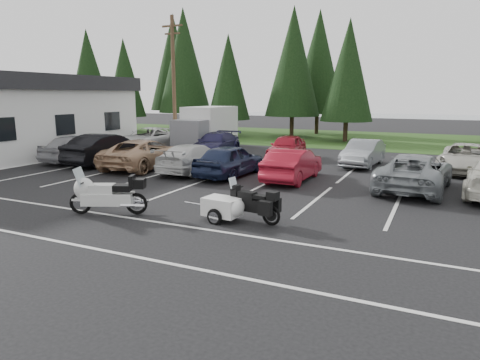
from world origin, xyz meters
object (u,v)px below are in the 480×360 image
object	(u,v)px
car_near_3	(194,158)
car_near_2	(144,154)
touring_motorcycle	(108,191)
car_far_0	(149,139)
car_near_0	(79,148)
car_near_1	(107,149)
box_truck	(203,128)
car_far_1	(215,144)
car_far_3	(363,153)
adventure_motorcycle	(251,200)
car_near_5	(293,164)
utility_pole	(174,80)
car_near_6	(415,172)
car_far_4	(465,158)
car_near_4	(230,160)
cargo_trailer	(222,209)
car_far_2	(287,147)

from	to	relation	value
car_near_3	car_near_2	bearing A→B (deg)	-0.51
touring_motorcycle	car_far_0	bearing A→B (deg)	98.63
car_near_0	car_near_1	xyz separation A→B (m)	(2.08, -0.01, 0.04)
box_truck	car_far_1	world-z (taller)	box_truck
car_far_3	adventure_motorcycle	world-z (taller)	car_far_3
car_near_5	utility_pole	bearing A→B (deg)	-34.55
car_near_5	touring_motorcycle	size ratio (longest dim) A/B	1.59
car_near_2	car_near_6	bearing A→B (deg)	176.97
car_near_0	car_far_4	xyz separation A→B (m)	(19.64, 5.54, -0.11)
car_near_4	car_far_1	xyz separation A→B (m)	(-4.10, 6.12, -0.05)
car_near_5	adventure_motorcycle	world-z (taller)	car_near_5
car_near_0	touring_motorcycle	size ratio (longest dim) A/B	1.70
touring_motorcycle	car_near_6	bearing A→B (deg)	18.94
box_truck	car_far_0	world-z (taller)	box_truck
car_far_4	touring_motorcycle	xyz separation A→B (m)	(-10.46, -13.32, 0.07)
car_near_3	adventure_motorcycle	xyz separation A→B (m)	(5.91, -6.45, -0.04)
car_near_3	car_far_0	xyz separation A→B (m)	(-7.07, 5.82, 0.08)
car_near_1	car_far_1	size ratio (longest dim) A/B	1.05
car_near_4	adventure_motorcycle	distance (m)	7.33
car_near_2	touring_motorcycle	world-z (taller)	touring_motorcycle
utility_pole	car_near_1	size ratio (longest dim) A/B	1.78
cargo_trailer	car_near_3	bearing A→B (deg)	133.38
car_near_0	car_near_2	distance (m)	4.73
car_near_2	utility_pole	bearing A→B (deg)	-71.21
car_near_4	cargo_trailer	size ratio (longest dim) A/B	2.81
car_near_0	car_far_2	size ratio (longest dim) A/B	1.12
car_near_2	adventure_motorcycle	size ratio (longest dim) A/B	2.50
car_near_2	car_far_1	bearing A→B (deg)	-103.09
car_near_6	cargo_trailer	bearing A→B (deg)	59.91
utility_pole	car_near_4	world-z (taller)	utility_pole
car_near_2	car_near_5	distance (m)	7.97
car_far_1	car_far_2	size ratio (longest dim) A/B	1.16
touring_motorcycle	adventure_motorcycle	xyz separation A→B (m)	(4.41, 1.18, -0.11)
car_near_5	car_far_3	distance (m)	5.79
car_near_4	car_near_0	bearing A→B (deg)	0.49
car_near_5	touring_motorcycle	distance (m)	8.48
car_far_2	adventure_motorcycle	bearing A→B (deg)	-79.88
car_near_5	cargo_trailer	xyz separation A→B (m)	(0.07, -6.83, -0.35)
car_far_1	touring_motorcycle	bearing A→B (deg)	-79.66
box_truck	car_near_1	distance (m)	8.29
car_near_1	touring_motorcycle	distance (m)	10.53
car_near_4	adventure_motorcycle	bearing A→B (deg)	124.12
touring_motorcycle	cargo_trailer	distance (m)	3.71
utility_pole	car_near_0	size ratio (longest dim) A/B	1.93
cargo_trailer	adventure_motorcycle	bearing A→B (deg)	25.76
car_far_0	adventure_motorcycle	distance (m)	17.85
car_near_5	touring_motorcycle	xyz separation A→B (m)	(-3.52, -7.72, 0.04)
car_near_0	car_near_1	bearing A→B (deg)	177.15
utility_pole	adventure_motorcycle	xyz separation A→B (m)	(12.18, -14.25, -4.05)
car_near_6	car_near_2	bearing A→B (deg)	6.19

